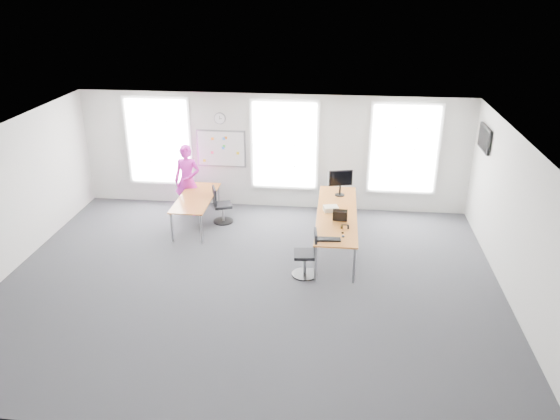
# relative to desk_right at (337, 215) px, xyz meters

# --- Properties ---
(floor) EXTENTS (10.00, 10.00, 0.00)m
(floor) POSITION_rel_desk_right_xyz_m (-1.70, -1.84, -0.76)
(floor) COLOR #242528
(floor) RESTS_ON ground
(ceiling) EXTENTS (10.00, 10.00, 0.00)m
(ceiling) POSITION_rel_desk_right_xyz_m (-1.70, -1.84, 2.24)
(ceiling) COLOR white
(ceiling) RESTS_ON ground
(wall_back) EXTENTS (10.00, 0.00, 10.00)m
(wall_back) POSITION_rel_desk_right_xyz_m (-1.70, 2.16, 0.74)
(wall_back) COLOR silver
(wall_back) RESTS_ON ground
(wall_front) EXTENTS (10.00, 0.00, 10.00)m
(wall_front) POSITION_rel_desk_right_xyz_m (-1.70, -5.84, 0.74)
(wall_front) COLOR silver
(wall_front) RESTS_ON ground
(wall_left) EXTENTS (0.00, 10.00, 10.00)m
(wall_left) POSITION_rel_desk_right_xyz_m (-6.70, -1.84, 0.74)
(wall_left) COLOR silver
(wall_left) RESTS_ON ground
(wall_right) EXTENTS (0.00, 10.00, 10.00)m
(wall_right) POSITION_rel_desk_right_xyz_m (3.30, -1.84, 0.74)
(wall_right) COLOR silver
(wall_right) RESTS_ON ground
(window_left) EXTENTS (1.60, 0.06, 2.20)m
(window_left) POSITION_rel_desk_right_xyz_m (-4.70, 2.13, 0.94)
(window_left) COLOR white
(window_left) RESTS_ON wall_back
(window_mid) EXTENTS (1.60, 0.06, 2.20)m
(window_mid) POSITION_rel_desk_right_xyz_m (-1.40, 2.13, 0.94)
(window_mid) COLOR white
(window_mid) RESTS_ON wall_back
(window_right) EXTENTS (1.60, 0.06, 2.20)m
(window_right) POSITION_rel_desk_right_xyz_m (1.60, 2.13, 0.94)
(window_right) COLOR white
(window_right) RESTS_ON wall_back
(desk_right) EXTENTS (0.89, 3.32, 0.81)m
(desk_right) POSITION_rel_desk_right_xyz_m (0.00, 0.00, 0.00)
(desk_right) COLOR #B36327
(desk_right) RESTS_ON ground
(desk_left) EXTENTS (0.81, 2.03, 0.74)m
(desk_left) POSITION_rel_desk_right_xyz_m (-3.42, 0.74, -0.08)
(desk_left) COLOR #B36327
(desk_left) RESTS_ON ground
(chair_right) EXTENTS (0.53, 0.53, 1.00)m
(chair_right) POSITION_rel_desk_right_xyz_m (-0.55, -1.41, -0.32)
(chair_right) COLOR black
(chair_right) RESTS_ON ground
(chair_left) EXTENTS (0.54, 0.54, 0.93)m
(chair_left) POSITION_rel_desk_right_xyz_m (-2.87, 0.97, -0.35)
(chair_left) COLOR black
(chair_left) RESTS_ON ground
(person) EXTENTS (0.70, 0.48, 1.83)m
(person) POSITION_rel_desk_right_xyz_m (-3.79, 1.39, 0.16)
(person) COLOR #C620AB
(person) RESTS_ON ground
(whiteboard) EXTENTS (1.20, 0.03, 0.90)m
(whiteboard) POSITION_rel_desk_right_xyz_m (-3.05, 2.13, 0.79)
(whiteboard) COLOR white
(whiteboard) RESTS_ON wall_back
(wall_clock) EXTENTS (0.30, 0.04, 0.30)m
(wall_clock) POSITION_rel_desk_right_xyz_m (-3.05, 2.13, 1.59)
(wall_clock) COLOR gray
(wall_clock) RESTS_ON wall_back
(tv) EXTENTS (0.06, 0.90, 0.55)m
(tv) POSITION_rel_desk_right_xyz_m (3.25, 1.16, 1.54)
(tv) COLOR black
(tv) RESTS_ON wall_right
(keyboard) EXTENTS (0.52, 0.23, 0.02)m
(keyboard) POSITION_rel_desk_right_xyz_m (-0.15, -1.37, 0.06)
(keyboard) COLOR black
(keyboard) RESTS_ON desk_right
(mouse) EXTENTS (0.09, 0.12, 0.04)m
(mouse) POSITION_rel_desk_right_xyz_m (0.14, -1.21, 0.07)
(mouse) COLOR black
(mouse) RESTS_ON desk_right
(lens_cap) EXTENTS (0.07, 0.07, 0.01)m
(lens_cap) POSITION_rel_desk_right_xyz_m (0.13, -1.02, 0.06)
(lens_cap) COLOR black
(lens_cap) RESTS_ON desk_right
(headphones) EXTENTS (0.17, 0.09, 0.10)m
(headphones) POSITION_rel_desk_right_xyz_m (0.17, -0.81, 0.10)
(headphones) COLOR black
(headphones) RESTS_ON desk_right
(laptop_sleeve) EXTENTS (0.32, 0.19, 0.26)m
(laptop_sleeve) POSITION_rel_desk_right_xyz_m (0.07, -0.43, 0.18)
(laptop_sleeve) COLOR black
(laptop_sleeve) RESTS_ON desk_right
(paper_stack) EXTENTS (0.37, 0.31, 0.11)m
(paper_stack) POSITION_rel_desk_right_xyz_m (-0.14, 0.10, 0.11)
(paper_stack) COLOR #F2E8C3
(paper_stack) RESTS_ON desk_right
(monitor) EXTENTS (0.57, 0.23, 0.64)m
(monitor) POSITION_rel_desk_right_xyz_m (0.05, 1.06, 0.44)
(monitor) COLOR black
(monitor) RESTS_ON desk_right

